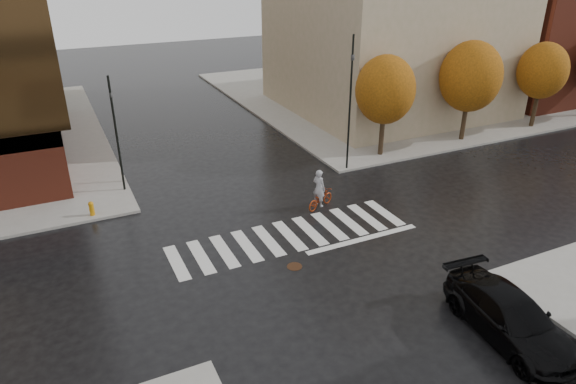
% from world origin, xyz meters
% --- Properties ---
extents(ground, '(120.00, 120.00, 0.00)m').
position_xyz_m(ground, '(0.00, 0.00, 0.00)').
color(ground, black).
rests_on(ground, ground).
extents(sidewalk_ne, '(30.00, 30.00, 0.15)m').
position_xyz_m(sidewalk_ne, '(21.00, 21.00, 0.07)').
color(sidewalk_ne, gray).
rests_on(sidewalk_ne, ground).
extents(crosswalk, '(12.00, 3.00, 0.01)m').
position_xyz_m(crosswalk, '(0.00, 0.50, 0.01)').
color(crosswalk, silver).
rests_on(crosswalk, ground).
extents(building_ne_brick, '(14.00, 14.00, 14.00)m').
position_xyz_m(building_ne_brick, '(33.00, 16.00, 7.15)').
color(building_ne_brick, maroon).
rests_on(building_ne_brick, sidewalk_ne).
extents(tree_ne_a, '(3.80, 3.80, 6.50)m').
position_xyz_m(tree_ne_a, '(10.00, 7.40, 4.46)').
color(tree_ne_a, black).
rests_on(tree_ne_a, sidewalk_ne).
extents(tree_ne_b, '(4.20, 4.20, 6.89)m').
position_xyz_m(tree_ne_b, '(17.00, 7.40, 4.62)').
color(tree_ne_b, black).
rests_on(tree_ne_b, sidewalk_ne).
extents(tree_ne_c, '(3.60, 3.60, 6.31)m').
position_xyz_m(tree_ne_c, '(24.00, 7.40, 4.37)').
color(tree_ne_c, black).
rests_on(tree_ne_c, sidewalk_ne).
extents(sedan, '(2.76, 5.75, 1.62)m').
position_xyz_m(sedan, '(3.93, -9.18, 0.81)').
color(sedan, black).
rests_on(sedan, ground).
extents(cyclist, '(2.02, 1.38, 2.18)m').
position_xyz_m(cyclist, '(2.73, 2.50, 0.74)').
color(cyclist, maroon).
rests_on(cyclist, ground).
extents(traffic_light_nw, '(0.19, 0.17, 6.45)m').
position_xyz_m(traffic_light_nw, '(-6.30, 9.00, 3.74)').
color(traffic_light_nw, black).
rests_on(traffic_light_nw, sidewalk_nw).
extents(traffic_light_ne, '(0.20, 0.23, 8.05)m').
position_xyz_m(traffic_light_ne, '(6.73, 6.30, 4.83)').
color(traffic_light_ne, black).
rests_on(traffic_light_ne, sidewalk_ne).
extents(fire_hydrant, '(0.27, 0.27, 0.75)m').
position_xyz_m(fire_hydrant, '(-8.31, 6.50, 0.56)').
color(fire_hydrant, '#C37C0B').
rests_on(fire_hydrant, sidewalk_nw).
extents(manhole, '(0.89, 0.89, 0.01)m').
position_xyz_m(manhole, '(-0.96, -2.00, 0.01)').
color(manhole, '#422817').
rests_on(manhole, ground).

